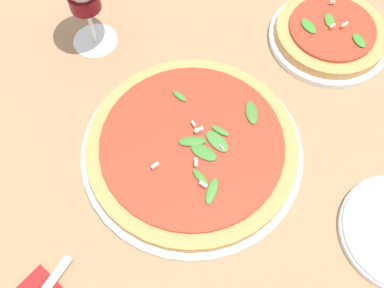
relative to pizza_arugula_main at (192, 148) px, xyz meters
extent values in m
plane|color=#9E7A56|center=(0.01, 0.02, -0.02)|extent=(6.00, 6.00, 0.00)
cylinder|color=white|center=(0.00, 0.00, -0.01)|extent=(0.35, 0.35, 0.01)
cylinder|color=tan|center=(0.00, 0.00, 0.00)|extent=(0.33, 0.33, 0.02)
cylinder|color=#B73823|center=(0.00, 0.00, 0.02)|extent=(0.28, 0.28, 0.01)
ellipsoid|color=#458636|center=(-0.03, 0.03, 0.02)|extent=(0.02, 0.05, 0.01)
ellipsoid|color=#3D8230|center=(0.00, 0.03, 0.02)|extent=(0.03, 0.05, 0.01)
ellipsoid|color=#487C30|center=(-0.10, 0.03, 0.02)|extent=(0.04, 0.04, 0.01)
ellipsoid|color=#3F8430|center=(-0.04, -0.07, 0.02)|extent=(0.01, 0.03, 0.01)
ellipsoid|color=#47832F|center=(0.03, 0.05, 0.02)|extent=(0.01, 0.03, 0.01)
ellipsoid|color=#3E7D2F|center=(0.00, 0.00, 0.02)|extent=(0.04, 0.04, 0.01)
ellipsoid|color=#468233|center=(-0.04, 0.02, 0.02)|extent=(0.02, 0.03, 0.01)
ellipsoid|color=#458733|center=(0.03, 0.08, 0.02)|extent=(0.04, 0.03, 0.01)
cube|color=#EFE5C6|center=(-0.02, 0.04, 0.03)|extent=(0.00, 0.01, 0.00)
cube|color=#EFE5C6|center=(-0.02, -0.01, 0.03)|extent=(0.01, 0.01, 0.01)
cube|color=#EFE5C6|center=(0.04, 0.06, 0.03)|extent=(0.01, 0.01, 0.01)
cube|color=#EFE5C6|center=(0.02, 0.03, 0.03)|extent=(0.01, 0.01, 0.01)
cube|color=#EFE5C6|center=(0.07, -0.01, 0.03)|extent=(0.01, 0.01, 0.01)
cube|color=#EFE5C6|center=(-0.02, -0.02, 0.03)|extent=(0.01, 0.01, 0.01)
cylinder|color=white|center=(-0.34, 0.00, -0.01)|extent=(0.22, 0.22, 0.01)
cylinder|color=tan|center=(-0.34, 0.00, 0.00)|extent=(0.20, 0.20, 0.02)
cylinder|color=#B73823|center=(-0.34, 0.00, 0.02)|extent=(0.15, 0.15, 0.01)
ellipsoid|color=#3C8C2E|center=(-0.34, 0.05, 0.02)|extent=(0.03, 0.04, 0.01)
ellipsoid|color=#3E8D2E|center=(-0.31, -0.03, 0.02)|extent=(0.03, 0.04, 0.01)
ellipsoid|color=#47892E|center=(-0.34, -0.01, 0.02)|extent=(0.03, 0.04, 0.01)
cube|color=#EFE5C6|center=(-0.35, 0.02, 0.03)|extent=(0.01, 0.00, 0.01)
cube|color=#EFE5C6|center=(-0.35, 0.01, 0.03)|extent=(0.01, 0.01, 0.01)
cube|color=#EFE5C6|center=(-0.38, -0.03, 0.03)|extent=(0.01, 0.01, 0.01)
cube|color=#EFE5C6|center=(-0.33, 0.00, 0.03)|extent=(0.01, 0.00, 0.01)
cylinder|color=white|center=(-0.03, -0.29, -0.02)|extent=(0.08, 0.08, 0.00)
cylinder|color=white|center=(-0.03, -0.29, 0.02)|extent=(0.01, 0.01, 0.08)
cylinder|color=maroon|center=(-0.03, -0.29, 0.08)|extent=(0.05, 0.05, 0.03)
camera|label=1|loc=(0.22, 0.23, 0.62)|focal=42.00mm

